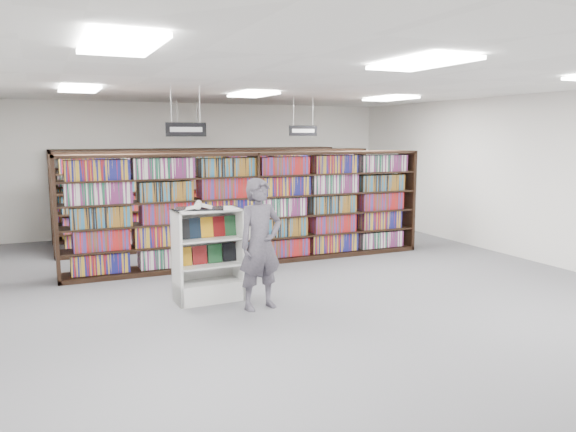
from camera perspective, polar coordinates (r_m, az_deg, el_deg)
name	(u,v)px	position (r m, az deg, el deg)	size (l,w,h in m)	color
floor	(298,289)	(9.01, 1.03, -7.38)	(12.00, 12.00, 0.00)	#4E4F53
ceiling	(299,83)	(8.71, 1.09, 13.34)	(10.00, 12.00, 0.10)	silver
wall_back	(198,168)	(14.36, -9.10, 4.86)	(10.00, 0.10, 3.20)	white
wall_right	(536,178)	(11.72, 23.86, 3.51)	(0.10, 12.00, 3.20)	white
bookshelf_row_near	(254,208)	(10.61, -3.50, 0.79)	(7.00, 0.60, 2.10)	black
bookshelf_row_mid	(222,198)	(12.49, -6.69, 1.88)	(7.00, 0.60, 2.10)	black
bookshelf_row_far	(202,191)	(14.12, -8.74, 2.57)	(7.00, 0.60, 2.10)	black
aisle_sign_left	(186,128)	(9.13, -10.31, 8.77)	(0.65, 0.02, 0.80)	#B2B2B7
aisle_sign_right	(303,130)	(12.03, 1.55, 8.75)	(0.65, 0.02, 0.80)	#B2B2B7
aisle_sign_center	(187,130)	(13.25, -10.19, 8.58)	(0.65, 0.02, 0.80)	#B2B2B7
troffer_front_left	(120,44)	(4.96, -16.72, 16.38)	(0.60, 1.20, 0.04)	white
troffer_front_center	(422,63)	(6.13, 13.41, 14.88)	(0.60, 1.20, 0.04)	white
troffer_back_left	(79,89)	(9.92, -20.46, 11.98)	(0.60, 1.20, 0.04)	white
troffer_back_center	(253,94)	(10.55, -3.60, 12.23)	(0.60, 1.20, 0.04)	white
troffer_back_right	(390,99)	(11.92, 10.34, 11.65)	(0.60, 1.20, 0.04)	white
endcap_display	(208,269)	(8.38, -8.14, -5.35)	(1.00, 0.53, 1.37)	silver
open_book	(199,207)	(8.18, -9.03, 0.91)	(0.77, 0.59, 0.13)	black
shopper	(260,244)	(7.82, -2.83, -2.87)	(0.67, 0.44, 1.84)	#524D58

